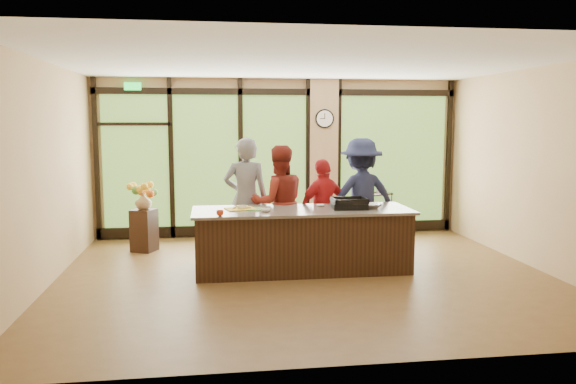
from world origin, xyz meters
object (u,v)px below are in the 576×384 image
object	(u,v)px
cook_left	(246,198)
flower_stand	(144,230)
cook_right	(361,197)
roasting_pan	(349,206)
bar_cart	(374,207)
island_base	(302,241)

from	to	relation	value
cook_left	flower_stand	world-z (taller)	cook_left
cook_right	flower_stand	xyz separation A→B (m)	(-3.57, 0.76, -0.61)
roasting_pan	bar_cart	xyz separation A→B (m)	(1.13, 2.50, -0.43)
roasting_pan	flower_stand	distance (m)	3.61
cook_left	roasting_pan	size ratio (longest dim) A/B	3.89
cook_left	flower_stand	size ratio (longest dim) A/B	2.71
roasting_pan	island_base	bearing A→B (deg)	179.73
island_base	cook_right	xyz separation A→B (m)	(1.11, 0.84, 0.52)
island_base	cook_right	distance (m)	1.49
cook_right	roasting_pan	size ratio (longest dim) A/B	3.86
roasting_pan	flower_stand	size ratio (longest dim) A/B	0.70
cook_left	roasting_pan	world-z (taller)	cook_left
roasting_pan	bar_cart	bearing A→B (deg)	69.30
roasting_pan	bar_cart	world-z (taller)	roasting_pan
island_base	cook_left	size ratio (longest dim) A/B	1.59
cook_left	bar_cart	bearing A→B (deg)	-146.08
cook_left	island_base	bearing A→B (deg)	134.15
cook_left	bar_cart	size ratio (longest dim) A/B	2.17
cook_left	flower_stand	xyz separation A→B (m)	(-1.69, 0.74, -0.61)
island_base	roasting_pan	world-z (taller)	roasting_pan
island_base	roasting_pan	bearing A→B (deg)	-3.87
cook_right	bar_cart	size ratio (longest dim) A/B	2.15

